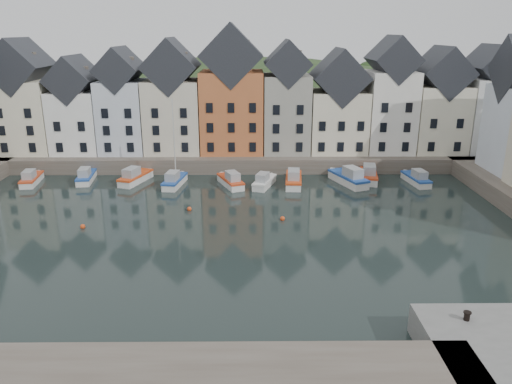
{
  "coord_description": "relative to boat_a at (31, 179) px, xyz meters",
  "views": [
    {
      "loc": [
        2.83,
        -43.16,
        18.77
      ],
      "look_at": [
        3.26,
        6.0,
        2.74
      ],
      "focal_mm": 35.0,
      "sensor_mm": 36.0,
      "label": 1
    }
  ],
  "objects": [
    {
      "name": "ground",
      "position": [
        25.34,
        -18.08,
        -0.63
      ],
      "size": [
        260.0,
        260.0,
        0.0
      ],
      "primitive_type": "plane",
      "color": "black",
      "rests_on": "ground"
    },
    {
      "name": "far_quay",
      "position": [
        25.34,
        11.92,
        0.37
      ],
      "size": [
        90.0,
        16.0,
        2.0
      ],
      "primitive_type": "cube",
      "color": "#50473D",
      "rests_on": "ground"
    },
    {
      "name": "hillside",
      "position": [
        25.36,
        37.92,
        -18.59
      ],
      "size": [
        153.6,
        70.4,
        64.0
      ],
      "color": "#21341A",
      "rests_on": "ground"
    },
    {
      "name": "far_terrace",
      "position": [
        28.55,
        9.92,
        8.25
      ],
      "size": [
        72.37,
        8.16,
        17.78
      ],
      "color": "#F0E8C9",
      "rests_on": "far_quay"
    },
    {
      "name": "mooring_buoys",
      "position": [
        21.34,
        -12.74,
        -0.48
      ],
      "size": [
        20.5,
        5.5,
        0.5
      ],
      "color": "#CE4318",
      "rests_on": "ground"
    },
    {
      "name": "boat_a",
      "position": [
        0.0,
        0.0,
        0.0
      ],
      "size": [
        2.38,
        5.65,
        2.1
      ],
      "rotation": [
        0.0,
        0.0,
        0.13
      ],
      "color": "silver",
      "rests_on": "ground"
    },
    {
      "name": "boat_b",
      "position": [
        6.7,
        0.89,
        0.01
      ],
      "size": [
        2.36,
        5.75,
        2.14
      ],
      "rotation": [
        0.0,
        0.0,
        0.12
      ],
      "color": "silver",
      "rests_on": "ground"
    },
    {
      "name": "boat_c",
      "position": [
        13.12,
        0.43,
        0.07
      ],
      "size": [
        3.68,
        6.35,
        2.33
      ],
      "rotation": [
        0.0,
        0.0,
        -0.32
      ],
      "color": "silver",
      "rests_on": "ground"
    },
    {
      "name": "boat_d",
      "position": [
        18.42,
        -1.11,
        0.09
      ],
      "size": [
        2.64,
        5.98,
        11.04
      ],
      "rotation": [
        0.0,
        0.0,
        -0.15
      ],
      "color": "silver",
      "rests_on": "ground"
    },
    {
      "name": "boat_e",
      "position": [
        25.55,
        -1.21,
        0.03
      ],
      "size": [
        3.8,
        5.97,
        2.2
      ],
      "rotation": [
        0.0,
        0.0,
        0.39
      ],
      "color": "silver",
      "rests_on": "ground"
    },
    {
      "name": "boat_f",
      "position": [
        29.7,
        -1.46,
        -0.01
      ],
      "size": [
        3.3,
        5.66,
        2.08
      ],
      "rotation": [
        0.0,
        0.0,
        -0.32
      ],
      "color": "silver",
      "rests_on": "ground"
    },
    {
      "name": "boat_g",
      "position": [
        33.47,
        -0.92,
        0.09
      ],
      "size": [
        2.51,
        6.43,
        2.41
      ],
      "rotation": [
        0.0,
        0.0,
        -0.09
      ],
      "color": "silver",
      "rests_on": "ground"
    },
    {
      "name": "boat_h",
      "position": [
        40.55,
        -0.53,
        0.15
      ],
      "size": [
        4.45,
        7.11,
        2.61
      ],
      "rotation": [
        0.0,
        0.0,
        0.37
      ],
      "color": "silver",
      "rests_on": "ground"
    },
    {
      "name": "boat_i",
      "position": [
        43.42,
        1.09,
        0.12
      ],
      "size": [
        3.12,
        6.78,
        2.51
      ],
      "rotation": [
        0.0,
        0.0,
        -0.17
      ],
      "color": "silver",
      "rests_on": "ground"
    },
    {
      "name": "boat_j",
      "position": [
        49.23,
        -0.41,
        0.01
      ],
      "size": [
        2.52,
        5.78,
        2.15
      ],
      "rotation": [
        0.0,
        0.0,
        0.14
      ],
      "color": "silver",
      "rests_on": "ground"
    },
    {
      "name": "mooring_bollard",
      "position": [
        41.18,
        -35.01,
        1.68
      ],
      "size": [
        0.48,
        0.48,
        0.56
      ],
      "color": "black",
      "rests_on": "near_quay"
    }
  ]
}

